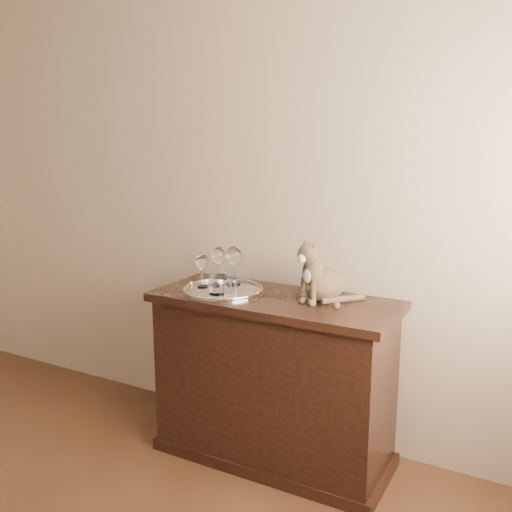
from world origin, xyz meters
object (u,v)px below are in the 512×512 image
at_px(wine_glass_a, 218,265).
at_px(tumbler_a, 229,287).
at_px(cat, 323,268).
at_px(sideboard, 274,379).
at_px(wine_glass_b, 234,265).
at_px(tumbler_b, 218,285).
at_px(tray, 223,291).
at_px(wine_glass_c, 202,270).

height_order(wine_glass_a, tumbler_a, wine_glass_a).
distance_m(tumbler_a, cat, 0.46).
height_order(sideboard, wine_glass_a, wine_glass_a).
xyz_separation_m(wine_glass_b, tumbler_b, (0.03, -0.20, -0.05)).
bearing_deg(tray, sideboard, 5.76).
bearing_deg(wine_glass_c, wine_glass_b, 46.21).
distance_m(wine_glass_a, tumbler_b, 0.20).
distance_m(wine_glass_a, wine_glass_c, 0.10).
bearing_deg(wine_glass_b, tumbler_b, -82.53).
relative_size(tray, tumbler_a, 5.02).
relative_size(wine_glass_a, tumbler_b, 2.12).
relative_size(tumbler_a, cat, 0.26).
distance_m(tray, wine_glass_b, 0.16).
relative_size(sideboard, tumbler_b, 12.71).
bearing_deg(wine_glass_b, sideboard, -18.24).
xyz_separation_m(sideboard, wine_glass_b, (-0.28, 0.09, 0.53)).
bearing_deg(sideboard, tumbler_b, -156.65).
bearing_deg(wine_glass_b, cat, -1.84).
bearing_deg(wine_glass_b, wine_glass_c, -133.79).
bearing_deg(wine_glass_a, cat, 1.82).
distance_m(wine_glass_b, tumbler_a, 0.21).
bearing_deg(tumbler_a, tumbler_b, -160.40).
relative_size(tray, wine_glass_a, 2.00).
xyz_separation_m(sideboard, wine_glass_c, (-0.40, -0.03, 0.52)).
xyz_separation_m(tray, wine_glass_a, (-0.08, 0.09, 0.10)).
bearing_deg(tumbler_a, cat, 21.67).
relative_size(tray, wine_glass_c, 2.32).
bearing_deg(tumbler_b, sideboard, 23.35).
bearing_deg(cat, sideboard, -144.58).
xyz_separation_m(wine_glass_a, cat, (0.57, 0.02, 0.04)).
relative_size(wine_glass_c, tumbler_b, 1.83).
xyz_separation_m(wine_glass_a, tumbler_a, (0.16, -0.15, -0.06)).
relative_size(wine_glass_a, wine_glass_b, 0.99).
distance_m(tray, tumbler_b, 0.10).
height_order(tray, wine_glass_a, wine_glass_a).
bearing_deg(wine_glass_a, wine_glass_b, 24.77).
bearing_deg(wine_glass_a, tumbler_a, -43.40).
xyz_separation_m(wine_glass_c, tumbler_b, (0.14, -0.08, -0.04)).
bearing_deg(tray, wine_glass_b, 93.71).
height_order(wine_glass_c, tumbler_a, wine_glass_c).
bearing_deg(wine_glass_c, sideboard, 4.22).
distance_m(wine_glass_c, tumbler_b, 0.17).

